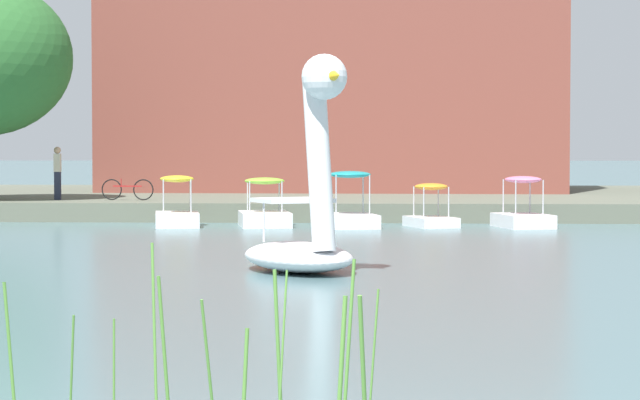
# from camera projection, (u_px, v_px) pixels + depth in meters

# --- Properties ---
(shore_bank_far) EXTENTS (116.15, 19.88, 0.60)m
(shore_bank_far) POSITION_uv_depth(u_px,v_px,m) (369.00, 200.00, 49.87)
(shore_bank_far) COLOR #5B6051
(shore_bank_far) RESTS_ON ground_plane
(swan_boat) EXTENTS (2.95, 3.51, 3.96)m
(swan_boat) POSITION_uv_depth(u_px,v_px,m) (305.00, 217.00, 24.04)
(swan_boat) COLOR white
(swan_boat) RESTS_ON ground_plane
(pedal_boat_pink) EXTENTS (1.76, 2.33, 1.48)m
(pedal_boat_pink) POSITION_uv_depth(u_px,v_px,m) (523.00, 212.00, 37.83)
(pedal_boat_pink) COLOR white
(pedal_boat_pink) RESTS_ON ground_plane
(pedal_boat_orange) EXTENTS (1.66, 2.07, 1.27)m
(pedal_boat_orange) POSITION_uv_depth(u_px,v_px,m) (431.00, 213.00, 38.09)
(pedal_boat_orange) COLOR white
(pedal_boat_orange) RESTS_ON ground_plane
(pedal_boat_teal) EXTENTS (1.83, 2.48, 1.63)m
(pedal_boat_teal) POSITION_uv_depth(u_px,v_px,m) (350.00, 212.00, 37.88)
(pedal_boat_teal) COLOR white
(pedal_boat_teal) RESTS_ON ground_plane
(pedal_boat_lime) EXTENTS (1.79, 2.46, 1.43)m
(pedal_boat_lime) POSITION_uv_depth(u_px,v_px,m) (265.00, 213.00, 38.34)
(pedal_boat_lime) COLOR white
(pedal_boat_lime) RESTS_ON ground_plane
(pedal_boat_yellow) EXTENTS (1.59, 2.29, 1.49)m
(pedal_boat_yellow) POSITION_uv_depth(u_px,v_px,m) (177.00, 212.00, 38.28)
(pedal_boat_yellow) COLOR white
(pedal_boat_yellow) RESTS_ON ground_plane
(person_on_path) EXTENTS (0.24, 0.24, 1.74)m
(person_on_path) POSITION_uv_depth(u_px,v_px,m) (58.00, 172.00, 42.91)
(person_on_path) COLOR #23283D
(person_on_path) RESTS_ON shore_bank_far
(bicycle_parked) EXTENTS (1.75, 0.22, 0.70)m
(bicycle_parked) POSITION_uv_depth(u_px,v_px,m) (127.00, 189.00, 42.67)
(bicycle_parked) COLOR black
(bicycle_parked) RESTS_ON shore_bank_far
(apartment_block) EXTENTS (18.18, 10.56, 12.15)m
(apartment_block) POSITION_uv_depth(u_px,v_px,m) (337.00, 41.00, 53.49)
(apartment_block) COLOR brown
(apartment_block) RESTS_ON shore_bank_far
(reed_clump_foreground) EXTENTS (3.41, 1.61, 1.58)m
(reed_clump_foreground) POSITION_uv_depth(u_px,v_px,m) (223.00, 367.00, 9.97)
(reed_clump_foreground) COLOR #4C7F33
(reed_clump_foreground) RESTS_ON ground_plane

